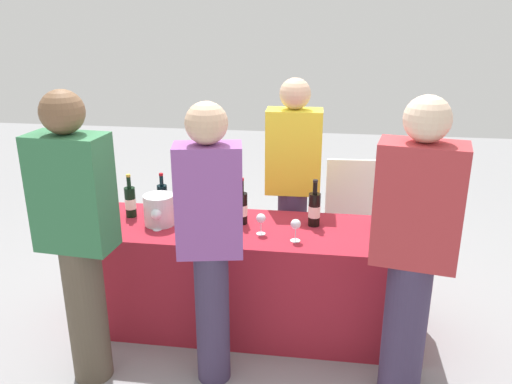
{
  "coord_description": "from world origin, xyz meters",
  "views": [
    {
      "loc": [
        0.44,
        -3.12,
        2.1
      ],
      "look_at": [
        0.0,
        0.0,
        0.98
      ],
      "focal_mm": 36.84,
      "sensor_mm": 36.0,
      "label": 1
    }
  ],
  "objects": [
    {
      "name": "ground_plane",
      "position": [
        0.0,
        0.0,
        0.0
      ],
      "size": [
        12.0,
        12.0,
        0.0
      ],
      "primitive_type": "plane",
      "color": "gray"
    },
    {
      "name": "tasting_table",
      "position": [
        0.0,
        0.0,
        0.37
      ],
      "size": [
        2.16,
        0.66,
        0.73
      ],
      "primitive_type": "cube",
      "color": "maroon",
      "rests_on": "ground_plane"
    },
    {
      "name": "wine_bottle_0",
      "position": [
        -0.88,
        0.08,
        0.84
      ],
      "size": [
        0.07,
        0.07,
        0.3
      ],
      "color": "black",
      "rests_on": "tasting_table"
    },
    {
      "name": "wine_bottle_1",
      "position": [
        -0.67,
        0.14,
        0.85
      ],
      "size": [
        0.07,
        0.07,
        0.3
      ],
      "color": "black",
      "rests_on": "tasting_table"
    },
    {
      "name": "wine_bottle_2",
      "position": [
        -0.54,
        0.12,
        0.85
      ],
      "size": [
        0.07,
        0.07,
        0.33
      ],
      "color": "black",
      "rests_on": "tasting_table"
    },
    {
      "name": "wine_bottle_3",
      "position": [
        -0.35,
        0.15,
        0.84
      ],
      "size": [
        0.08,
        0.08,
        0.29
      ],
      "color": "black",
      "rests_on": "tasting_table"
    },
    {
      "name": "wine_bottle_4",
      "position": [
        -0.24,
        0.15,
        0.85
      ],
      "size": [
        0.07,
        0.07,
        0.32
      ],
      "color": "black",
      "rests_on": "tasting_table"
    },
    {
      "name": "wine_bottle_5",
      "position": [
        -0.1,
        0.07,
        0.85
      ],
      "size": [
        0.07,
        0.07,
        0.32
      ],
      "color": "black",
      "rests_on": "tasting_table"
    },
    {
      "name": "wine_bottle_6",
      "position": [
        0.37,
        0.1,
        0.85
      ],
      "size": [
        0.08,
        0.08,
        0.32
      ],
      "color": "black",
      "rests_on": "tasting_table"
    },
    {
      "name": "wine_bottle_7",
      "position": [
        0.8,
        0.12,
        0.85
      ],
      "size": [
        0.08,
        0.08,
        0.32
      ],
      "color": "black",
      "rests_on": "tasting_table"
    },
    {
      "name": "wine_glass_0",
      "position": [
        -0.63,
        -0.12,
        0.84
      ],
      "size": [
        0.07,
        0.07,
        0.14
      ],
      "color": "silver",
      "rests_on": "tasting_table"
    },
    {
      "name": "wine_glass_1",
      "position": [
        -0.31,
        -0.18,
        0.82
      ],
      "size": [
        0.07,
        0.07,
        0.13
      ],
      "color": "silver",
      "rests_on": "tasting_table"
    },
    {
      "name": "wine_glass_2",
      "position": [
        0.04,
        -0.09,
        0.84
      ],
      "size": [
        0.06,
        0.06,
        0.14
      ],
      "color": "silver",
      "rests_on": "tasting_table"
    },
    {
      "name": "wine_glass_3",
      "position": [
        0.27,
        -0.16,
        0.84
      ],
      "size": [
        0.06,
        0.06,
        0.14
      ],
      "color": "silver",
      "rests_on": "tasting_table"
    },
    {
      "name": "ice_bucket",
      "position": [
        -0.64,
        -0.02,
        0.84
      ],
      "size": [
        0.2,
        0.2,
        0.2
      ],
      "primitive_type": "cylinder",
      "color": "silver",
      "rests_on": "tasting_table"
    },
    {
      "name": "server_pouring",
      "position": [
        0.2,
        0.53,
        0.89
      ],
      "size": [
        0.4,
        0.23,
        1.64
      ],
      "rotation": [
        0.0,
        0.0,
        3.17
      ],
      "color": "#3F3351",
      "rests_on": "ground_plane"
    },
    {
      "name": "guest_0",
      "position": [
        -0.89,
        -0.66,
        0.93
      ],
      "size": [
        0.43,
        0.26,
        1.72
      ],
      "rotation": [
        0.0,
        0.0,
        -0.08
      ],
      "color": "brown",
      "rests_on": "ground_plane"
    },
    {
      "name": "guest_1",
      "position": [
        -0.17,
        -0.57,
        0.92
      ],
      "size": [
        0.39,
        0.26,
        1.66
      ],
      "rotation": [
        0.0,
        0.0,
        0.19
      ],
      "color": "#3F3351",
      "rests_on": "ground_plane"
    },
    {
      "name": "guest_2",
      "position": [
        0.9,
        -0.58,
        0.93
      ],
      "size": [
        0.46,
        0.31,
        1.71
      ],
      "rotation": [
        0.0,
        0.0,
        -0.19
      ],
      "color": "#3F3351",
      "rests_on": "ground_plane"
    },
    {
      "name": "menu_board",
      "position": [
        0.75,
        1.02,
        0.47
      ],
      "size": [
        0.62,
        0.07,
        0.94
      ],
      "primitive_type": "cube",
      "rotation": [
        0.0,
        0.0,
        0.07
      ],
      "color": "white",
      "rests_on": "ground_plane"
    }
  ]
}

